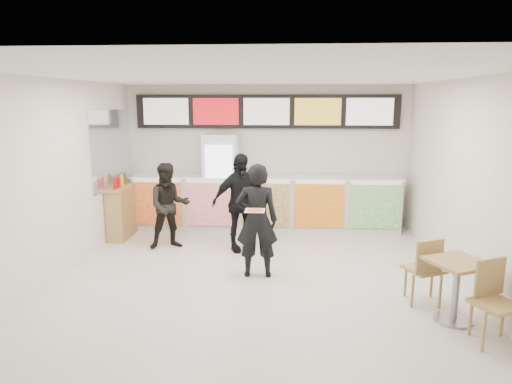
# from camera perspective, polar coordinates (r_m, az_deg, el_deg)

# --- Properties ---
(floor) EXTENTS (7.00, 7.00, 0.00)m
(floor) POSITION_cam_1_polar(r_m,az_deg,el_deg) (6.81, 0.03, -11.77)
(floor) COLOR beige
(floor) RESTS_ON ground
(ceiling) EXTENTS (7.00, 7.00, 0.00)m
(ceiling) POSITION_cam_1_polar(r_m,az_deg,el_deg) (6.27, 0.04, 14.32)
(ceiling) COLOR white
(ceiling) RESTS_ON wall_back
(wall_back) EXTENTS (6.00, 0.00, 6.00)m
(wall_back) POSITION_cam_1_polar(r_m,az_deg,el_deg) (9.83, 1.32, 4.50)
(wall_back) COLOR silver
(wall_back) RESTS_ON floor
(wall_left) EXTENTS (0.00, 7.00, 7.00)m
(wall_left) POSITION_cam_1_polar(r_m,az_deg,el_deg) (7.21, -24.50, 0.94)
(wall_left) COLOR silver
(wall_left) RESTS_ON floor
(wall_right) EXTENTS (0.00, 7.00, 7.00)m
(wall_right) POSITION_cam_1_polar(r_m,az_deg,el_deg) (6.87, 25.85, 0.36)
(wall_right) COLOR silver
(wall_right) RESTS_ON floor
(service_counter) EXTENTS (5.56, 0.77, 1.14)m
(service_counter) POSITION_cam_1_polar(r_m,az_deg,el_deg) (9.59, 1.20, -1.31)
(service_counter) COLOR silver
(service_counter) RESTS_ON floor
(menu_board) EXTENTS (5.50, 0.14, 0.70)m
(menu_board) POSITION_cam_1_polar(r_m,az_deg,el_deg) (9.67, 1.33, 10.03)
(menu_board) COLOR black
(menu_board) RESTS_ON wall_back
(drinks_fridge) EXTENTS (0.70, 0.67, 2.00)m
(drinks_fridge) POSITION_cam_1_polar(r_m,az_deg,el_deg) (9.60, -4.37, 1.29)
(drinks_fridge) COLOR white
(drinks_fridge) RESTS_ON floor
(mirror_panel) EXTENTS (0.01, 2.00, 1.50)m
(mirror_panel) POSITION_cam_1_polar(r_m,az_deg,el_deg) (9.38, -17.58, 5.18)
(mirror_panel) COLOR #B2B7BF
(mirror_panel) RESTS_ON wall_left
(customer_main) EXTENTS (0.66, 0.45, 1.77)m
(customer_main) POSITION_cam_1_polar(r_m,az_deg,el_deg) (6.95, 0.10, -3.59)
(customer_main) COLOR black
(customer_main) RESTS_ON floor
(customer_left) EXTENTS (0.93, 0.83, 1.58)m
(customer_left) POSITION_cam_1_polar(r_m,az_deg,el_deg) (8.46, -10.81, -1.73)
(customer_left) COLOR black
(customer_left) RESTS_ON floor
(customer_mid) EXTENTS (1.12, 0.86, 1.77)m
(customer_mid) POSITION_cam_1_polar(r_m,az_deg,el_deg) (8.17, -2.04, -1.32)
(customer_mid) COLOR black
(customer_mid) RESTS_ON floor
(pizza_slice) EXTENTS (0.36, 0.36, 0.02)m
(pizza_slice) POSITION_cam_1_polar(r_m,az_deg,el_deg) (6.45, -0.14, -2.27)
(pizza_slice) COLOR beige
(pizza_slice) RESTS_ON customer_main
(cafe_table) EXTENTS (1.06, 1.63, 0.93)m
(cafe_table) POSITION_cam_1_polar(r_m,az_deg,el_deg) (6.14, 23.80, -9.97)
(cafe_table) COLOR tan
(cafe_table) RESTS_ON floor
(condiment_ledge) EXTENTS (0.37, 0.91, 1.21)m
(condiment_ledge) POSITION_cam_1_polar(r_m,az_deg,el_deg) (9.40, -16.48, -2.37)
(condiment_ledge) COLOR tan
(condiment_ledge) RESTS_ON floor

